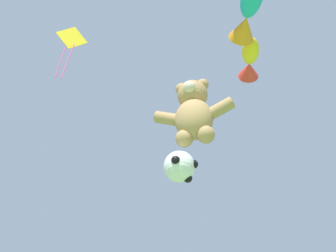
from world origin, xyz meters
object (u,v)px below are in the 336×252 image
(fish_kite_teal, at_px, (248,13))
(diamond_kite, at_px, (70,42))
(teddy_bear_kite, at_px, (193,111))
(soccer_ball_kite, at_px, (180,167))
(fish_kite_goldfin, at_px, (250,61))

(fish_kite_teal, bearing_deg, diamond_kite, 170.76)
(teddy_bear_kite, xyz_separation_m, soccer_ball_kite, (-0.46, 0.11, -1.72))
(fish_kite_teal, bearing_deg, soccer_ball_kite, 143.06)
(teddy_bear_kite, distance_m, fish_kite_teal, 2.99)
(fish_kite_teal, bearing_deg, teddy_bear_kite, 138.89)
(fish_kite_goldfin, bearing_deg, teddy_bear_kite, -176.22)
(teddy_bear_kite, bearing_deg, fish_kite_teal, -41.11)
(teddy_bear_kite, relative_size, soccer_ball_kite, 2.62)
(teddy_bear_kite, relative_size, fish_kite_teal, 1.19)
(teddy_bear_kite, bearing_deg, diamond_kite, -170.61)
(teddy_bear_kite, bearing_deg, soccer_ball_kite, 166.15)
(fish_kite_goldfin, xyz_separation_m, fish_kite_teal, (0.13, -1.80, -0.23))
(fish_kite_teal, relative_size, diamond_kite, 0.65)
(soccer_ball_kite, relative_size, diamond_kite, 0.30)
(soccer_ball_kite, height_order, fish_kite_teal, fish_kite_teal)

